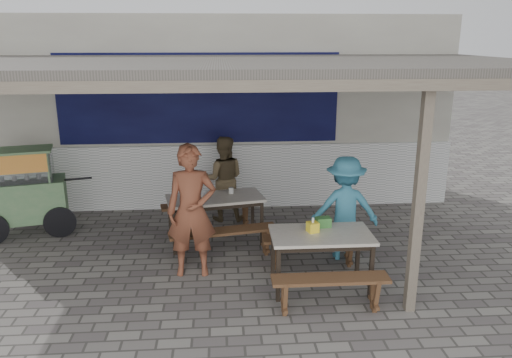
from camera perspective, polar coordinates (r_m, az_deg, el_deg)
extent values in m
plane|color=slate|center=(6.78, -5.16, -11.48)|extent=(60.00, 60.00, 0.00)
cube|color=beige|center=(9.71, -5.14, 7.82)|extent=(9.00, 1.20, 3.50)
cube|color=white|center=(9.33, -5.01, 0.27)|extent=(9.00, 0.10, 1.20)
cube|color=#10144C|center=(9.07, -6.51, 9.12)|extent=(5.00, 0.03, 1.60)
cube|color=#534E47|center=(7.03, -5.62, 12.90)|extent=(9.00, 4.20, 0.12)
cube|color=#776E5A|center=(4.99, -6.08, 10.51)|extent=(9.00, 0.12, 0.12)
cube|color=#776E5A|center=(5.84, 18.09, -2.46)|extent=(0.11, 0.11, 2.70)
cube|color=beige|center=(7.67, -4.71, -2.21)|extent=(1.56, 0.94, 0.04)
cube|color=black|center=(7.69, -4.70, -2.63)|extent=(1.44, 0.83, 0.06)
cube|color=black|center=(7.46, -9.34, -5.99)|extent=(0.05, 0.05, 0.71)
cube|color=black|center=(7.69, 0.67, -5.09)|extent=(0.05, 0.05, 0.71)
cube|color=black|center=(7.98, -9.77, -4.53)|extent=(0.05, 0.05, 0.71)
cube|color=black|center=(8.19, -0.40, -3.73)|extent=(0.05, 0.05, 0.71)
cube|color=brown|center=(7.20, -3.74, -5.98)|extent=(1.58, 0.57, 0.04)
cube|color=brown|center=(7.20, -8.67, -8.08)|extent=(0.10, 0.28, 0.41)
cube|color=brown|center=(7.42, 1.10, -7.13)|extent=(0.10, 0.28, 0.41)
cube|color=brown|center=(8.35, -5.46, -2.86)|extent=(1.58, 0.57, 0.04)
cube|color=brown|center=(8.36, -9.69, -4.66)|extent=(0.10, 0.28, 0.41)
cube|color=brown|center=(8.55, -1.25, -3.95)|extent=(0.10, 0.28, 0.41)
cube|color=beige|center=(6.33, 7.47, -6.34)|extent=(1.27, 0.74, 0.04)
cube|color=black|center=(6.35, 7.45, -6.84)|extent=(1.17, 0.64, 0.06)
cube|color=black|center=(6.12, 2.56, -10.87)|extent=(0.05, 0.05, 0.71)
cube|color=black|center=(6.35, 13.04, -10.28)|extent=(0.05, 0.05, 0.71)
cube|color=black|center=(6.67, 1.96, -8.49)|extent=(0.05, 0.05, 0.71)
cube|color=black|center=(6.88, 11.58, -8.06)|extent=(0.05, 0.05, 0.71)
cube|color=brown|center=(5.92, 8.51, -11.22)|extent=(1.36, 0.29, 0.04)
cube|color=brown|center=(5.94, 3.26, -13.41)|extent=(0.05, 0.28, 0.41)
cube|color=brown|center=(6.15, 13.38, -12.75)|extent=(0.05, 0.28, 0.41)
cube|color=brown|center=(6.99, 6.42, -6.76)|extent=(1.36, 0.29, 0.04)
cube|color=brown|center=(7.00, 2.03, -8.61)|extent=(0.05, 0.28, 0.41)
cube|color=brown|center=(7.19, 10.58, -8.23)|extent=(0.05, 0.28, 0.41)
cube|color=#6F8F5F|center=(8.88, -24.78, -2.11)|extent=(1.33, 0.90, 0.63)
cube|color=#6F8F5F|center=(8.98, -24.54, -4.14)|extent=(1.28, 0.86, 0.05)
cylinder|color=black|center=(8.61, -21.49, -4.63)|extent=(0.50, 0.16, 0.50)
cube|color=silver|center=(8.74, -25.50, 1.38)|extent=(1.09, 0.76, 0.50)
cube|color=#6F8F5F|center=(8.69, -25.69, 2.96)|extent=(1.14, 0.80, 0.04)
cube|color=orange|center=(8.44, -25.80, 1.48)|extent=(0.88, 0.23, 0.29)
cylinder|color=black|center=(8.74, -20.31, -0.04)|extent=(0.62, 0.18, 0.04)
imported|color=brown|center=(6.66, -7.37, -3.65)|extent=(0.65, 0.43, 1.79)
imported|color=brown|center=(8.65, -3.74, 0.03)|extent=(0.75, 0.60, 1.49)
imported|color=teal|center=(7.25, 10.11, -3.30)|extent=(1.02, 0.64, 1.51)
cube|color=yellow|center=(6.33, 6.50, -5.48)|extent=(0.16, 0.16, 0.13)
cube|color=#3C7C37|center=(6.51, 7.69, -4.91)|extent=(0.20, 0.15, 0.13)
cylinder|color=silver|center=(7.82, -2.86, -1.31)|extent=(0.08, 0.08, 0.09)
imported|color=white|center=(7.73, -6.52, -1.75)|extent=(0.23, 0.23, 0.05)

